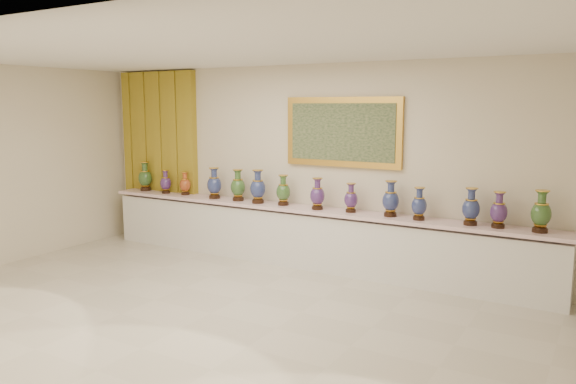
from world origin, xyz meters
name	(u,v)px	position (x,y,z in m)	size (l,w,h in m)	color
ground	(211,313)	(0.00, 0.00, 0.00)	(8.00, 8.00, 0.00)	beige
room	(185,153)	(-2.46, 2.44, 1.58)	(8.00, 8.00, 8.00)	beige
counter	(305,238)	(0.00, 2.27, 0.44)	(7.28, 0.48, 0.90)	white
vase_0	(145,178)	(-3.25, 2.28, 1.13)	(0.29, 0.29, 0.51)	black
vase_1	(166,183)	(-2.72, 2.23, 1.08)	(0.24, 0.24, 0.40)	black
vase_2	(185,184)	(-2.32, 2.27, 1.08)	(0.21, 0.21, 0.39)	black
vase_3	(214,185)	(-1.66, 2.22, 1.13)	(0.30, 0.30, 0.51)	black
vase_4	(238,187)	(-1.21, 2.24, 1.12)	(0.27, 0.27, 0.50)	black
vase_5	(258,188)	(-0.81, 2.21, 1.13)	(0.28, 0.28, 0.52)	black
vase_6	(283,192)	(-0.38, 2.26, 1.11)	(0.23, 0.23, 0.46)	black
vase_7	(317,195)	(0.23, 2.21, 1.11)	(0.23, 0.23, 0.46)	black
vase_8	(351,199)	(0.74, 2.26, 1.09)	(0.25, 0.25, 0.42)	black
vase_9	(391,200)	(1.33, 2.26, 1.12)	(0.27, 0.27, 0.49)	black
vase_10	(419,205)	(1.74, 2.22, 1.10)	(0.20, 0.20, 0.44)	black
vase_11	(471,208)	(2.40, 2.24, 1.11)	(0.24, 0.24, 0.48)	black
vase_12	(499,212)	(2.73, 2.25, 1.10)	(0.27, 0.27, 0.45)	black
vase_13	(541,213)	(3.21, 2.24, 1.13)	(0.30, 0.30, 0.51)	black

